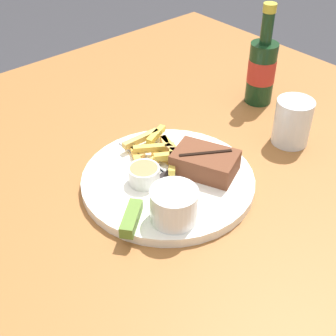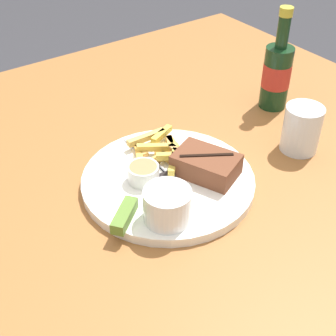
% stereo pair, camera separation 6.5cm
% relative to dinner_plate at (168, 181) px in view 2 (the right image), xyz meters
% --- Properties ---
extents(dining_table, '(1.25, 1.33, 0.75)m').
position_rel_dinner_plate_xyz_m(dining_table, '(0.00, 0.00, -0.08)').
color(dining_table, '#935B2D').
rests_on(dining_table, ground_plane).
extents(dinner_plate, '(0.31, 0.31, 0.02)m').
position_rel_dinner_plate_xyz_m(dinner_plate, '(0.00, 0.00, 0.00)').
color(dinner_plate, white).
rests_on(dinner_plate, dining_table).
extents(steak_portion, '(0.13, 0.11, 0.04)m').
position_rel_dinner_plate_xyz_m(steak_portion, '(0.03, 0.06, 0.03)').
color(steak_portion, brown).
rests_on(steak_portion, dinner_plate).
extents(fries_pile, '(0.14, 0.12, 0.02)m').
position_rel_dinner_plate_xyz_m(fries_pile, '(-0.06, 0.03, 0.02)').
color(fries_pile, gold).
rests_on(fries_pile, dinner_plate).
extents(coleslaw_cup, '(0.08, 0.08, 0.06)m').
position_rel_dinner_plate_xyz_m(coleslaw_cup, '(0.09, -0.06, 0.04)').
color(coleslaw_cup, white).
rests_on(coleslaw_cup, dinner_plate).
extents(dipping_sauce_cup, '(0.06, 0.06, 0.03)m').
position_rel_dinner_plate_xyz_m(dipping_sauce_cup, '(-0.02, -0.04, 0.03)').
color(dipping_sauce_cup, silver).
rests_on(dipping_sauce_cup, dinner_plate).
extents(pickle_spear, '(0.06, 0.07, 0.02)m').
position_rel_dinner_plate_xyz_m(pickle_spear, '(0.05, -0.12, 0.02)').
color(pickle_spear, '#567A2D').
rests_on(pickle_spear, dinner_plate).
extents(fork_utensil, '(0.13, 0.01, 0.00)m').
position_rel_dinner_plate_xyz_m(fork_utensil, '(-0.08, 0.00, 0.01)').
color(fork_utensil, '#B7B7BC').
rests_on(fork_utensil, dinner_plate).
extents(knife_utensil, '(0.02, 0.17, 0.01)m').
position_rel_dinner_plate_xyz_m(knife_utensil, '(0.00, 0.04, 0.01)').
color(knife_utensil, '#B7B7BC').
rests_on(knife_utensil, dinner_plate).
extents(beer_bottle, '(0.06, 0.06, 0.23)m').
position_rel_dinner_plate_xyz_m(beer_bottle, '(-0.09, 0.36, 0.07)').
color(beer_bottle, '#143319').
rests_on(beer_bottle, dining_table).
extents(drinking_glass, '(0.07, 0.07, 0.09)m').
position_rel_dinner_plate_xyz_m(drinking_glass, '(0.06, 0.28, 0.04)').
color(drinking_glass, silver).
rests_on(drinking_glass, dining_table).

